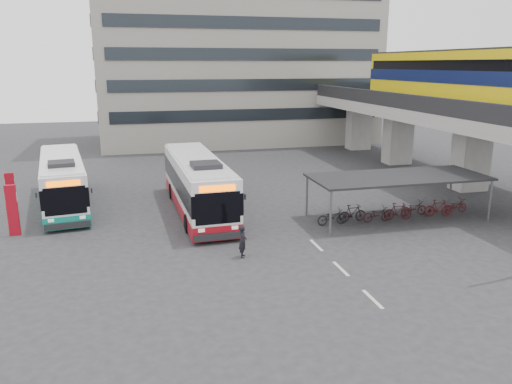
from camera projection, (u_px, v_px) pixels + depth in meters
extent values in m
plane|color=#28282B|center=(268.00, 250.00, 24.03)|extent=(120.00, 120.00, 0.00)
cube|color=gray|center=(471.00, 158.00, 34.99)|extent=(2.20, 1.60, 4.60)
cube|color=gray|center=(398.00, 138.00, 44.38)|extent=(2.20, 1.60, 4.60)
cube|color=gray|center=(359.00, 127.00, 51.89)|extent=(2.20, 1.60, 4.60)
cube|color=gray|center=(441.00, 113.00, 38.06)|extent=(8.00, 32.00, 0.90)
cube|color=black|center=(397.00, 101.00, 36.92)|extent=(0.35, 32.00, 1.10)
cube|color=black|center=(484.00, 99.00, 38.70)|extent=(0.35, 32.00, 1.10)
cube|color=gold|center=(452.00, 79.00, 36.48)|extent=(2.90, 20.00, 3.90)
cube|color=#0A133B|center=(452.00, 76.00, 36.43)|extent=(2.98, 20.02, 0.90)
cube|color=black|center=(453.00, 65.00, 36.23)|extent=(2.96, 19.20, 0.70)
cube|color=black|center=(455.00, 52.00, 35.99)|extent=(2.70, 19.60, 0.25)
cylinder|color=#595B60|center=(307.00, 196.00, 29.11)|extent=(0.12, 0.12, 2.40)
cylinder|color=#595B60|center=(451.00, 187.00, 31.38)|extent=(0.12, 0.12, 2.40)
cylinder|color=#595B60|center=(331.00, 213.00, 25.73)|extent=(0.12, 0.12, 2.40)
cylinder|color=#595B60|center=(490.00, 201.00, 28.00)|extent=(0.12, 0.12, 2.40)
cube|color=black|center=(398.00, 177.00, 28.24)|extent=(10.00, 4.00, 0.12)
imported|color=black|center=(331.00, 216.00, 27.80)|extent=(1.71, 0.60, 0.90)
imported|color=black|center=(353.00, 214.00, 28.10)|extent=(1.66, 0.47, 1.00)
imported|color=black|center=(375.00, 213.00, 28.43)|extent=(1.71, 0.60, 0.90)
imported|color=black|center=(396.00, 210.00, 28.73)|extent=(1.66, 0.47, 1.00)
imported|color=#350C0F|center=(416.00, 210.00, 29.06)|extent=(1.71, 0.60, 0.90)
imported|color=#3F0C0F|center=(437.00, 207.00, 29.36)|extent=(1.66, 0.47, 1.00)
imported|color=#490C0F|center=(456.00, 206.00, 29.69)|extent=(1.71, 0.60, 0.90)
cube|color=gray|center=(235.00, 29.00, 56.13)|extent=(30.00, 15.00, 25.00)
cube|color=beige|center=(373.00, 299.00, 18.99)|extent=(0.15, 1.60, 0.01)
cube|color=beige|center=(341.00, 269.00, 21.80)|extent=(0.15, 1.60, 0.01)
cube|color=beige|center=(316.00, 245.00, 24.62)|extent=(0.15, 1.60, 0.01)
cube|color=white|center=(197.00, 182.00, 29.94)|extent=(2.94, 12.08, 2.75)
cube|color=maroon|center=(198.00, 202.00, 30.26)|extent=(2.98, 12.12, 0.75)
cube|color=black|center=(197.00, 180.00, 29.91)|extent=(3.00, 12.10, 1.15)
cube|color=#FF5D00|center=(217.00, 188.00, 24.09)|extent=(1.79, 0.14, 0.30)
cube|color=black|center=(206.00, 165.00, 26.75)|extent=(1.58, 1.65, 0.28)
cylinder|color=black|center=(188.00, 223.00, 26.37)|extent=(0.33, 1.01, 1.00)
cylinder|color=black|center=(207.00, 189.00, 33.72)|extent=(0.33, 1.01, 1.00)
cube|color=white|center=(63.00, 179.00, 31.16)|extent=(3.88, 11.43, 2.57)
cube|color=#0D7D6B|center=(64.00, 197.00, 31.46)|extent=(3.93, 11.48, 0.70)
cube|color=black|center=(62.00, 177.00, 31.14)|extent=(3.95, 11.46, 1.07)
cube|color=#FF5D00|center=(63.00, 184.00, 25.89)|extent=(1.66, 0.31, 0.28)
cube|color=black|center=(61.00, 164.00, 28.27)|extent=(1.62, 1.68, 0.26)
cylinder|color=black|center=(45.00, 216.00, 27.85)|extent=(0.40, 0.96, 0.93)
cylinder|color=black|center=(80.00, 186.00, 34.70)|extent=(0.40, 0.96, 0.93)
imported|color=black|center=(243.00, 241.00, 22.95)|extent=(0.50, 0.63, 1.52)
cube|color=maroon|center=(13.00, 210.00, 25.74)|extent=(0.54, 0.17, 2.71)
cube|color=white|center=(11.00, 197.00, 25.56)|extent=(0.58, 0.05, 0.54)
cube|color=maroon|center=(11.00, 194.00, 29.35)|extent=(0.52, 0.23, 2.53)
cube|color=white|center=(10.00, 183.00, 29.18)|extent=(0.55, 0.13, 0.51)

